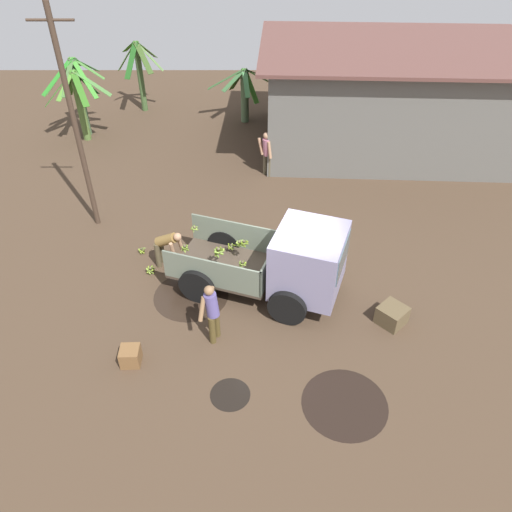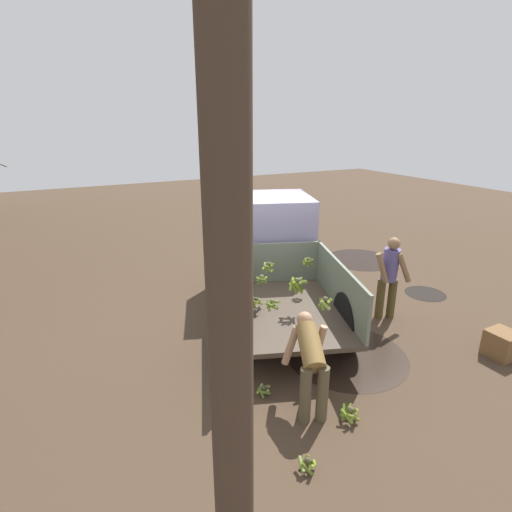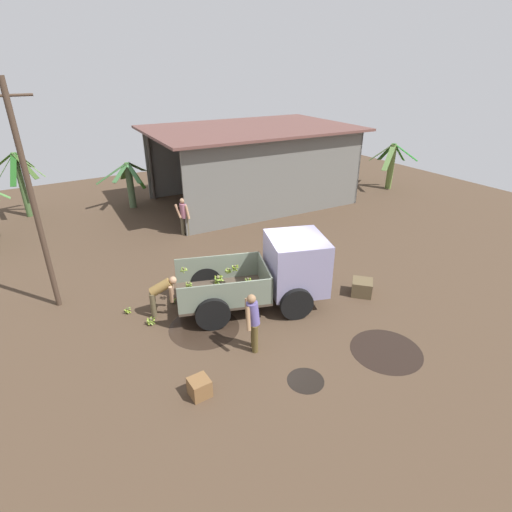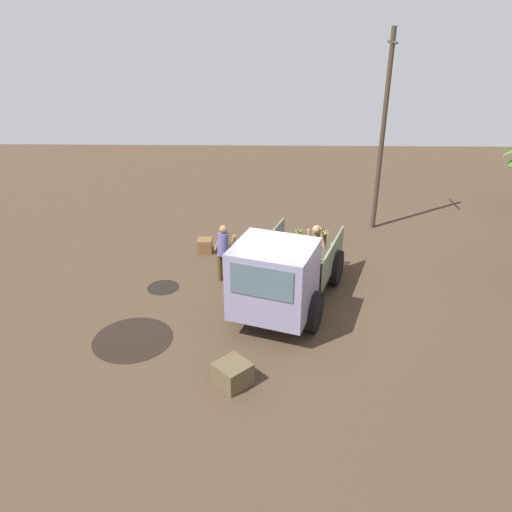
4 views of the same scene
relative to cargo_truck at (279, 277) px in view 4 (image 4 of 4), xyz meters
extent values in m
plane|color=#463526|center=(-0.15, 0.30, -1.14)|extent=(36.00, 36.00, 0.00)
cylinder|color=black|center=(0.97, -3.35, -1.13)|extent=(1.83, 1.83, 0.01)
cylinder|color=black|center=(-1.46, -3.12, -1.13)|extent=(0.88, 0.88, 0.01)
cylinder|color=black|center=(-2.62, 0.01, -1.13)|extent=(1.98, 1.98, 0.01)
cube|color=#46392E|center=(-1.73, 0.60, -0.61)|extent=(3.08, 2.57, 0.08)
cube|color=slate|center=(-1.44, 1.43, -0.17)|extent=(2.50, 0.91, 0.80)
cube|color=slate|center=(-2.02, -0.23, -0.17)|extent=(2.50, 0.91, 0.80)
cube|color=slate|center=(-0.51, 0.18, -0.17)|extent=(0.64, 1.72, 0.80)
cube|color=#8680A4|center=(0.39, -0.14, 0.17)|extent=(2.12, 2.21, 1.64)
cube|color=#4C606B|center=(1.17, -0.41, 0.50)|extent=(0.49, 1.35, 0.72)
cylinder|color=black|center=(0.47, 0.83, -0.65)|extent=(0.99, 0.53, 0.97)
cylinder|color=black|center=(-0.14, -0.94, -0.65)|extent=(0.99, 0.53, 0.97)
cylinder|color=black|center=(-1.80, 1.61, -0.65)|extent=(0.99, 0.53, 0.97)
cylinder|color=black|center=(-2.41, -0.15, -0.65)|extent=(0.99, 0.53, 0.97)
sphere|color=brown|center=(-2.58, 1.39, 0.11)|extent=(0.07, 0.07, 0.07)
cylinder|color=olive|center=(-2.56, 1.44, 0.05)|extent=(0.14, 0.08, 0.14)
cylinder|color=#57731C|center=(-2.63, 1.44, 0.07)|extent=(0.13, 0.15, 0.09)
cylinder|color=olive|center=(-2.62, 1.37, 0.05)|extent=(0.10, 0.14, 0.14)
cylinder|color=olive|center=(-2.55, 1.33, 0.07)|extent=(0.17, 0.10, 0.09)
cylinder|color=#93AA3F|center=(-2.52, 1.40, 0.05)|extent=(0.05, 0.15, 0.13)
sphere|color=brown|center=(-1.88, 0.54, 0.02)|extent=(0.09, 0.09, 0.09)
cylinder|color=olive|center=(-1.87, 0.44, -0.04)|extent=(0.25, 0.08, 0.14)
cylinder|color=#82A040|center=(-1.79, 0.51, -0.05)|extent=(0.13, 0.25, 0.15)
cylinder|color=#8AAD30|center=(-1.82, 0.61, -0.06)|extent=(0.20, 0.19, 0.19)
cylinder|color=olive|center=(-1.90, 0.61, -0.08)|extent=(0.20, 0.09, 0.23)
cylinder|color=olive|center=(-1.94, 0.56, -0.09)|extent=(0.10, 0.19, 0.23)
cylinder|color=olive|center=(-1.93, 0.49, -0.08)|extent=(0.17, 0.17, 0.23)
sphere|color=brown|center=(-1.35, 0.93, -0.04)|extent=(0.08, 0.08, 0.08)
cylinder|color=olive|center=(-1.32, 0.96, -0.11)|extent=(0.13, 0.11, 0.15)
cylinder|color=#5C7527|center=(-1.38, 0.99, -0.08)|extent=(0.16, 0.12, 0.11)
cylinder|color=olive|center=(-1.40, 0.93, -0.10)|extent=(0.05, 0.15, 0.13)
cylinder|color=#94AE40|center=(-1.39, 0.89, -0.09)|extent=(0.14, 0.14, 0.13)
cylinder|color=#7DA429|center=(-1.33, 0.88, -0.10)|extent=(0.16, 0.09, 0.13)
cylinder|color=olive|center=(-1.29, 0.92, -0.10)|extent=(0.06, 0.16, 0.13)
sphere|color=#4E4632|center=(-1.25, -0.09, 0.08)|extent=(0.08, 0.08, 0.08)
cylinder|color=olive|center=(-1.18, -0.11, 0.05)|extent=(0.08, 0.16, 0.09)
cylinder|color=#81A624|center=(-1.20, -0.05, 0.03)|extent=(0.13, 0.13, 0.12)
cylinder|color=#5E7424|center=(-1.26, -0.04, 0.02)|extent=(0.14, 0.09, 0.14)
cylinder|color=olive|center=(-1.30, -0.08, 0.03)|extent=(0.05, 0.15, 0.13)
cylinder|color=#597624|center=(-1.29, -0.12, 0.03)|extent=(0.12, 0.13, 0.13)
cylinder|color=olive|center=(-1.22, -0.14, 0.04)|extent=(0.16, 0.09, 0.10)
sphere|color=brown|center=(-2.76, 0.61, 0.06)|extent=(0.08, 0.08, 0.08)
cylinder|color=olive|center=(-2.75, 0.66, -0.02)|extent=(0.15, 0.08, 0.17)
cylinder|color=#97AB4B|center=(-2.81, 0.64, -0.01)|extent=(0.12, 0.16, 0.16)
cylinder|color=olive|center=(-2.79, 0.58, -0.02)|extent=(0.14, 0.12, 0.17)
cylinder|color=olive|center=(-2.73, 0.56, -0.01)|extent=(0.16, 0.12, 0.15)
cylinder|color=#5B7C22|center=(-2.70, 0.62, -0.01)|extent=(0.06, 0.16, 0.16)
sphere|color=#4D4532|center=(-1.58, 1.16, -0.32)|extent=(0.07, 0.07, 0.07)
cylinder|color=olive|center=(-1.60, 1.10, -0.38)|extent=(0.16, 0.08, 0.14)
cylinder|color=olive|center=(-1.54, 1.14, -0.39)|extent=(0.09, 0.13, 0.16)
cylinder|color=#8DA924|center=(-1.53, 1.21, -0.36)|extent=(0.14, 0.15, 0.11)
cylinder|color=olive|center=(-1.60, 1.20, -0.39)|extent=(0.14, 0.09, 0.15)
cylinder|color=olive|center=(-1.65, 1.15, -0.36)|extent=(0.05, 0.17, 0.10)
sphere|color=#4B4330|center=(-1.22, 0.74, 0.12)|extent=(0.08, 0.08, 0.08)
cylinder|color=olive|center=(-1.22, 0.79, 0.05)|extent=(0.14, 0.04, 0.16)
cylinder|color=#86A246|center=(-1.27, 0.76, 0.05)|extent=(0.10, 0.16, 0.15)
cylinder|color=olive|center=(-1.28, 0.73, 0.05)|extent=(0.06, 0.16, 0.15)
cylinder|color=olive|center=(-1.24, 0.69, 0.05)|extent=(0.16, 0.09, 0.15)
cylinder|color=olive|center=(-1.18, 0.68, 0.08)|extent=(0.17, 0.14, 0.10)
cylinder|color=olive|center=(-1.15, 0.72, 0.07)|extent=(0.08, 0.18, 0.12)
cylinder|color=olive|center=(-1.17, 0.79, 0.07)|extent=(0.16, 0.15, 0.12)
cylinder|color=#413025|center=(-5.93, 3.43, 2.08)|extent=(0.15, 0.15, 6.44)
cylinder|color=#413025|center=(-5.93, 3.43, 4.85)|extent=(1.18, 0.07, 0.07)
cylinder|color=#4F4120|center=(-1.93, -1.60, -0.74)|extent=(0.21, 0.21, 0.80)
cylinder|color=#4F4120|center=(-1.84, -1.39, -0.74)|extent=(0.21, 0.21, 0.80)
cylinder|color=#5A508E|center=(-1.91, -1.48, -0.03)|extent=(0.44, 0.41, 0.65)
sphere|color=#8C6746|center=(-1.95, -1.47, 0.39)|extent=(0.23, 0.23, 0.23)
cylinder|color=#8C6746|center=(-2.13, -1.61, -0.04)|extent=(0.23, 0.34, 0.58)
cylinder|color=#8C6746|center=(-1.95, -1.25, -0.05)|extent=(0.21, 0.31, 0.59)
cylinder|color=brown|center=(-3.57, 1.45, -0.75)|extent=(0.19, 0.19, 0.77)
cylinder|color=brown|center=(-3.65, 1.25, -0.75)|extent=(0.19, 0.19, 0.77)
cylinder|color=olive|center=(-3.36, 1.26, -0.22)|extent=(0.73, 0.50, 0.54)
sphere|color=tan|center=(-3.02, 1.14, -0.03)|extent=(0.22, 0.22, 0.22)
cylinder|color=tan|center=(-3.01, 1.34, -0.38)|extent=(0.18, 0.27, 0.58)
cylinder|color=tan|center=(-3.16, 0.98, -0.38)|extent=(0.17, 0.23, 0.58)
sphere|color=#463F2D|center=(-4.25, 1.86, -0.99)|extent=(0.07, 0.07, 0.07)
cylinder|color=olive|center=(-4.30, 1.82, -1.04)|extent=(0.13, 0.15, 0.13)
cylinder|color=olive|center=(-4.24, 1.81, -1.06)|extent=(0.14, 0.07, 0.15)
cylinder|color=#5C751E|center=(-4.20, 1.86, -1.06)|extent=(0.06, 0.14, 0.15)
cylinder|color=olive|center=(-4.23, 1.92, -1.03)|extent=(0.18, 0.08, 0.10)
cylinder|color=olive|center=(-4.29, 1.89, -1.05)|extent=(0.13, 0.13, 0.15)
sphere|color=brown|center=(-3.84, 0.94, -0.96)|extent=(0.08, 0.08, 0.08)
cylinder|color=olive|center=(-3.91, 0.95, -1.02)|extent=(0.07, 0.20, 0.16)
cylinder|color=olive|center=(-3.89, 0.89, -1.02)|extent=(0.17, 0.16, 0.16)
cylinder|color=olive|center=(-3.82, 0.88, -1.04)|extent=(0.17, 0.09, 0.19)
cylinder|color=#81A825|center=(-3.77, 0.94, -1.03)|extent=(0.05, 0.19, 0.17)
cylinder|color=#5B7421|center=(-3.79, 1.00, -1.02)|extent=(0.18, 0.16, 0.15)
cylinder|color=olive|center=(-3.87, 1.01, -1.02)|extent=(0.20, 0.11, 0.15)
sphere|color=#4E4632|center=(-2.91, 1.70, -1.00)|extent=(0.07, 0.07, 0.07)
cylinder|color=olive|center=(-2.97, 1.70, -1.05)|extent=(0.04, 0.16, 0.10)
cylinder|color=olive|center=(-2.93, 1.65, -1.06)|extent=(0.15, 0.08, 0.12)
cylinder|color=#8A9E43|center=(-2.86, 1.66, -1.04)|extent=(0.14, 0.14, 0.09)
cylinder|color=#94B031|center=(-2.86, 1.73, -1.05)|extent=(0.11, 0.15, 0.11)
cylinder|color=olive|center=(-2.92, 1.75, -1.07)|extent=(0.14, 0.07, 0.14)
cube|color=brown|center=(-3.75, -2.23, -0.92)|extent=(0.45, 0.45, 0.43)
cube|color=brown|center=(2.45, -0.96, -0.89)|extent=(0.88, 0.88, 0.49)
camera|label=1|loc=(-0.91, -9.69, 7.86)|focal=35.00mm
camera|label=2|loc=(-7.03, 3.88, 2.53)|focal=28.00mm
camera|label=3|loc=(-6.15, -8.58, 5.59)|focal=28.00mm
camera|label=4|loc=(10.38, -0.32, 5.55)|focal=35.00mm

